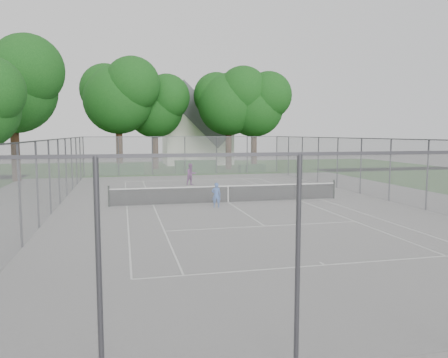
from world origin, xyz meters
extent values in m
plane|color=slate|center=(0.00, 0.00, 0.00)|extent=(120.00, 120.00, 0.00)
cube|color=#1F4814|center=(0.00, 26.00, 0.00)|extent=(60.00, 20.00, 0.00)
cube|color=silver|center=(0.00, -11.88, 0.01)|extent=(10.97, 0.06, 0.01)
cube|color=silver|center=(0.00, 11.88, 0.01)|extent=(10.97, 0.06, 0.01)
cube|color=silver|center=(-5.49, 0.00, 0.01)|extent=(0.06, 23.77, 0.01)
cube|color=silver|center=(5.49, 0.00, 0.01)|extent=(0.06, 23.77, 0.01)
cube|color=silver|center=(-4.12, 0.00, 0.01)|extent=(0.06, 23.77, 0.01)
cube|color=silver|center=(4.12, 0.00, 0.01)|extent=(0.06, 23.77, 0.01)
cube|color=silver|center=(0.00, -6.40, 0.01)|extent=(8.23, 0.06, 0.01)
cube|color=silver|center=(0.00, 6.40, 0.01)|extent=(8.23, 0.06, 0.01)
cube|color=silver|center=(0.00, 0.00, 0.01)|extent=(0.06, 12.80, 0.01)
cube|color=silver|center=(0.00, -11.73, 0.01)|extent=(0.06, 0.30, 0.01)
cube|color=silver|center=(0.00, 11.73, 0.01)|extent=(0.06, 0.30, 0.01)
cylinder|color=black|center=(-6.39, 0.00, 0.55)|extent=(0.10, 0.10, 1.10)
cylinder|color=black|center=(6.39, 0.00, 0.55)|extent=(0.10, 0.10, 1.10)
cube|color=black|center=(0.00, 0.00, 0.45)|extent=(12.67, 0.01, 0.86)
cube|color=silver|center=(0.00, 0.00, 0.91)|extent=(12.77, 0.03, 0.06)
cube|color=silver|center=(0.00, 0.00, 0.44)|extent=(0.05, 0.02, 0.88)
cylinder|color=#38383D|center=(-9.00, 17.00, 1.75)|extent=(0.08, 0.08, 3.50)
cylinder|color=#38383D|center=(9.00, 17.00, 1.75)|extent=(0.08, 0.08, 3.50)
cube|color=slate|center=(0.00, 17.00, 1.75)|extent=(18.00, 0.02, 3.50)
cube|color=slate|center=(-9.00, 0.00, 1.75)|extent=(0.02, 34.00, 3.50)
cube|color=slate|center=(9.00, 0.00, 1.75)|extent=(0.02, 34.00, 3.50)
cube|color=#38383D|center=(0.00, 17.00, 3.50)|extent=(18.00, 0.05, 0.05)
cube|color=#38383D|center=(-9.00, 0.00, 3.50)|extent=(0.05, 34.00, 0.05)
cube|color=#38383D|center=(9.00, 0.00, 3.50)|extent=(0.05, 34.00, 0.05)
cylinder|color=#321D12|center=(-5.93, 21.25, 2.37)|extent=(0.65, 0.65, 4.75)
sphere|color=#103B11|center=(-5.93, 21.25, 7.11)|extent=(6.75, 6.75, 6.75)
sphere|color=#103B11|center=(-4.58, 20.24, 8.46)|extent=(5.40, 5.40, 5.40)
sphere|color=#103B11|center=(-7.11, 22.10, 8.12)|extent=(5.06, 5.06, 5.06)
cylinder|color=#321D12|center=(-2.21, 23.91, 2.12)|extent=(0.63, 0.63, 4.24)
sphere|color=#103B11|center=(-2.21, 23.91, 6.35)|extent=(6.03, 6.03, 6.03)
sphere|color=#103B11|center=(-1.00, 23.01, 7.55)|extent=(4.82, 4.82, 4.82)
sphere|color=#103B11|center=(-3.27, 24.66, 7.25)|extent=(4.52, 4.52, 4.52)
cylinder|color=#321D12|center=(5.34, 21.84, 2.28)|extent=(0.64, 0.64, 4.56)
sphere|color=#103B11|center=(5.34, 21.84, 6.83)|extent=(6.48, 6.48, 6.48)
sphere|color=#103B11|center=(6.64, 20.86, 8.13)|extent=(5.19, 5.19, 5.19)
sphere|color=#103B11|center=(4.20, 22.65, 7.80)|extent=(4.86, 4.86, 4.86)
cylinder|color=#321D12|center=(8.05, 21.52, 2.17)|extent=(0.63, 0.63, 4.35)
sphere|color=#103B11|center=(8.05, 21.52, 6.51)|extent=(6.18, 6.18, 6.18)
sphere|color=#103B11|center=(9.29, 20.60, 7.75)|extent=(4.95, 4.95, 4.95)
sphere|color=#103B11|center=(6.97, 22.30, 7.44)|extent=(4.64, 4.64, 4.64)
cylinder|color=#321D12|center=(-13.93, 14.32, 2.42)|extent=(0.65, 0.65, 4.83)
sphere|color=#103B11|center=(-13.93, 14.32, 7.23)|extent=(6.87, 6.87, 6.87)
sphere|color=#103B11|center=(-12.56, 13.29, 8.61)|extent=(5.50, 5.50, 5.50)
cube|color=#164516|center=(-5.70, 18.39, 0.49)|extent=(3.92, 1.18, 0.98)
cube|color=#164516|center=(1.15, 17.91, 0.62)|extent=(3.93, 1.12, 1.23)
cube|color=#164516|center=(6.73, 17.74, 0.38)|extent=(2.56, 0.94, 0.77)
cube|color=white|center=(3.36, 30.18, 2.99)|extent=(7.98, 5.99, 5.99)
cube|color=#525258|center=(3.36, 30.18, 5.99)|extent=(7.90, 6.19, 7.90)
imported|color=#315CBA|center=(-0.98, -1.46, 0.64)|extent=(0.53, 0.41, 1.29)
imported|color=#712674|center=(-0.75, 8.52, 0.80)|extent=(0.95, 0.85, 1.60)
camera|label=1|loc=(-5.63, -23.22, 3.81)|focal=35.00mm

